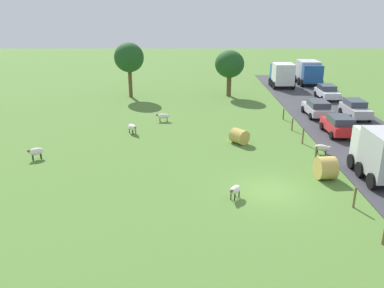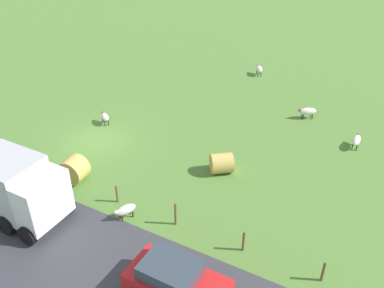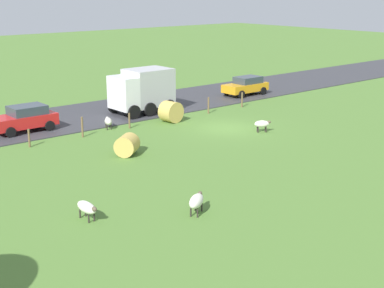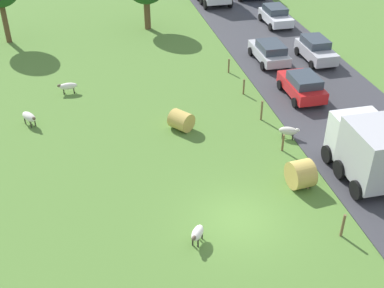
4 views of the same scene
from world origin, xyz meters
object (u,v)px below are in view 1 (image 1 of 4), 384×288
at_px(hay_bale_1, 240,136).
at_px(tree_0, 130,58).
at_px(truck_2, 310,72).
at_px(car_1, 318,108).
at_px(truck_1, 283,74).
at_px(sheep_0, 164,116).
at_px(car_4, 356,109).
at_px(sheep_3, 236,190).
at_px(sheep_4, 133,127).
at_px(car_0, 328,92).
at_px(tree_1, 231,64).
at_px(car_3, 340,125).
at_px(sheep_1, 323,148).
at_px(sheep_2, 37,151).
at_px(hay_bale_0, 327,168).

distance_m(hay_bale_1, tree_0, 20.19).
height_order(truck_2, car_1, truck_2).
bearing_deg(tree_0, truck_1, 16.58).
bearing_deg(car_1, truck_2, 77.38).
bearing_deg(sheep_0, car_4, 3.64).
height_order(sheep_3, sheep_4, sheep_4).
bearing_deg(sheep_4, car_0, 32.17).
bearing_deg(tree_1, sheep_3, -94.26).
bearing_deg(sheep_3, car_1, 60.61).
xyz_separation_m(hay_bale_1, car_0, (11.76, 15.34, 0.31)).
height_order(tree_0, car_1, tree_0).
bearing_deg(hay_bale_1, tree_0, 123.32).
distance_m(car_1, car_3, 5.79).
relative_size(sheep_4, tree_1, 0.24).
height_order(car_1, car_3, car_3).
bearing_deg(hay_bale_1, sheep_0, 135.93).
xyz_separation_m(sheep_1, truck_2, (6.32, 26.58, 1.25)).
relative_size(truck_1, car_1, 0.95).
height_order(sheep_2, truck_2, truck_2).
bearing_deg(sheep_2, sheep_3, -24.32).
bearing_deg(car_1, hay_bale_1, -136.92).
xyz_separation_m(car_1, car_3, (0.07, -5.79, 0.03)).
bearing_deg(sheep_2, sheep_1, 2.65).
bearing_deg(tree_0, truck_2, 18.44).
bearing_deg(car_3, truck_1, 91.20).
distance_m(sheep_2, sheep_4, 8.30).
bearing_deg(sheep_3, hay_bale_0, 24.66).
bearing_deg(sheep_0, sheep_3, -71.92).
height_order(sheep_3, tree_1, tree_1).
distance_m(car_1, car_4, 3.49).
distance_m(sheep_2, tree_1, 25.65).
distance_m(car_0, car_4, 8.03).
xyz_separation_m(sheep_1, hay_bale_0, (-1.14, -4.26, 0.22)).
relative_size(tree_0, truck_1, 1.56).
relative_size(tree_1, car_0, 1.35).
bearing_deg(sheep_2, truck_1, 48.41).
height_order(sheep_1, sheep_2, sheep_2).
height_order(hay_bale_1, tree_1, tree_1).
xyz_separation_m(sheep_0, car_3, (14.81, -4.10, 0.38)).
height_order(sheep_4, hay_bale_1, hay_bale_1).
distance_m(sheep_0, car_4, 18.24).
bearing_deg(car_1, car_4, -8.69).
bearing_deg(hay_bale_1, car_0, 52.54).
bearing_deg(truck_1, car_0, -61.40).
xyz_separation_m(sheep_3, truck_2, (13.34, 33.54, 1.22)).
xyz_separation_m(sheep_2, truck_2, (26.65, 27.52, 1.19)).
bearing_deg(car_3, sheep_2, -166.86).
relative_size(tree_0, truck_2, 1.36).
distance_m(hay_bale_0, tree_0, 28.14).
relative_size(hay_bale_0, tree_1, 0.27).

